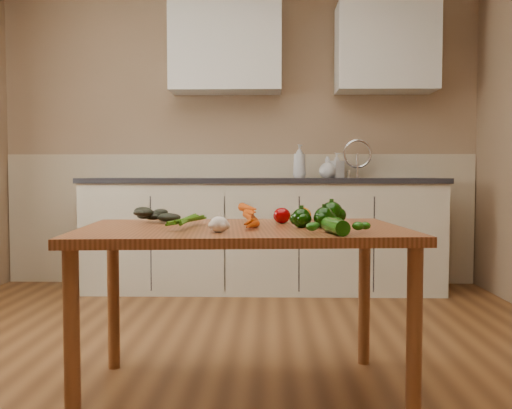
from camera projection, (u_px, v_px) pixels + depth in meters
The scene contains 18 objects.
room at pixel (211, 103), 2.53m from camera, with size 4.04×5.04×2.64m.
counter_run at pixel (264, 233), 4.58m from camera, with size 2.84×0.64×1.14m.
upper_cabinets at pixel (301, 49), 4.62m from camera, with size 2.15×0.35×0.70m.
table at pixel (242, 246), 2.37m from camera, with size 1.39×0.95×0.71m.
soap_bottle_a at pixel (299, 161), 4.65m from camera, with size 0.11×0.11×0.27m, color silver.
soap_bottle_b at pixel (337, 165), 4.71m from camera, with size 0.09×0.10×0.21m, color silver.
soap_bottle_c at pixel (328, 167), 4.66m from camera, with size 0.14×0.14×0.17m, color silver.
carrot_bunch at pixel (229, 219), 2.34m from camera, with size 0.25×0.19×0.07m, color #C84304, non-canonical shape.
leafy_greens at pixel (156, 212), 2.57m from camera, with size 0.19×0.17×0.09m, color black, non-canonical shape.
garlic_bulb at pixel (219, 224), 2.13m from camera, with size 0.07×0.07×0.06m, color silver.
pepper_a at pixel (301, 218), 2.32m from camera, with size 0.08×0.08×0.08m, color black.
pepper_b at pixel (332, 214), 2.42m from camera, with size 0.10×0.10×0.10m, color black.
pepper_c at pixel (324, 218), 2.31m from camera, with size 0.08×0.08×0.08m, color black.
tomato_a at pixel (282, 216), 2.52m from camera, with size 0.08×0.08×0.07m, color #810204.
tomato_b at pixel (303, 215), 2.55m from camera, with size 0.08×0.08×0.07m, color #C55C04.
tomato_c at pixel (322, 216), 2.56m from camera, with size 0.07×0.07×0.06m, color #C55C04.
zucchini_a at pixel (340, 226), 2.13m from camera, with size 0.05×0.05×0.19m, color #0F4307.
zucchini_b at pixel (335, 226), 2.07m from camera, with size 0.06×0.06×0.18m, color #0F4307.
Camera 1 is at (0.26, -2.37, 0.93)m, focal length 40.00 mm.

